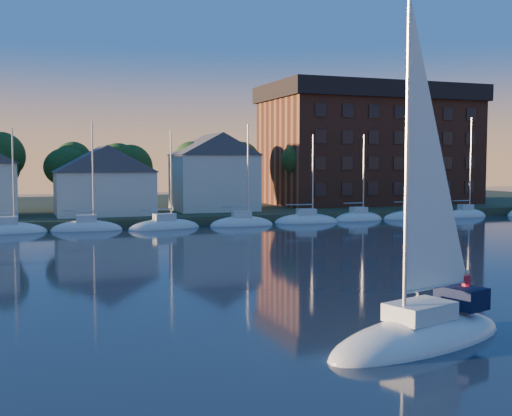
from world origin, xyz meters
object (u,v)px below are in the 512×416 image
clubhouse_centre (104,179)px  clubhouse_east (214,171)px  hero_sailboat (422,327)px  condo_block (369,144)px

clubhouse_centre → clubhouse_east: bearing=8.1°
hero_sailboat → clubhouse_centre: bearing=-100.6°
clubhouse_east → condo_block: bearing=12.9°
clubhouse_east → condo_block: 26.94m
clubhouse_centre → hero_sailboat: (5.73, -55.17, -4.52)m
clubhouse_east → hero_sailboat: hero_sailboat is taller
hero_sailboat → condo_block: bearing=-135.1°
condo_block → clubhouse_centre: bearing=-168.8°
clubhouse_centre → hero_sailboat: 55.65m
clubhouse_centre → condo_block: (40.00, 7.95, 4.66)m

